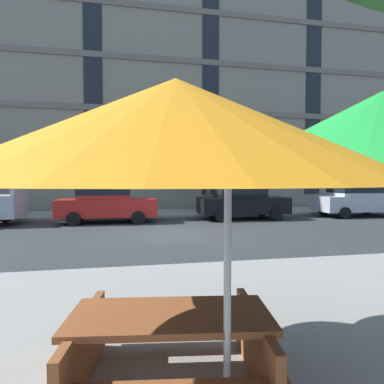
% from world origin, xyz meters
% --- Properties ---
extents(ground_plane, '(120.00, 120.00, 0.00)m').
position_xyz_m(ground_plane, '(0.00, 0.00, 0.00)').
color(ground_plane, '#2D3033').
extents(sidewalk_far, '(56.00, 3.60, 0.12)m').
position_xyz_m(sidewalk_far, '(0.00, 6.80, 0.06)').
color(sidewalk_far, gray).
rests_on(sidewalk_far, ground).
extents(apartment_building, '(44.22, 12.08, 19.20)m').
position_xyz_m(apartment_building, '(-0.00, 14.99, 9.60)').
color(apartment_building, gray).
rests_on(apartment_building, ground).
extents(sedan_red, '(4.40, 1.98, 1.78)m').
position_xyz_m(sedan_red, '(-2.57, 3.70, 0.95)').
color(sedan_red, '#B21E19').
rests_on(sedan_red, ground).
extents(sedan_black, '(4.40, 1.98, 1.78)m').
position_xyz_m(sedan_black, '(3.96, 3.70, 0.95)').
color(sedan_black, black).
rests_on(sedan_black, ground).
extents(sedan_silver, '(4.40, 1.98, 1.78)m').
position_xyz_m(sedan_silver, '(10.41, 3.70, 0.95)').
color(sedan_silver, '#A8AAB2').
rests_on(sedan_silver, ground).
extents(street_tree_middle, '(2.97, 2.60, 5.01)m').
position_xyz_m(street_tree_middle, '(2.98, 7.20, 3.71)').
color(street_tree_middle, brown).
rests_on(street_tree_middle, ground).
extents(patio_umbrella, '(4.05, 3.76, 2.51)m').
position_xyz_m(patio_umbrella, '(-0.75, -9.00, 2.20)').
color(patio_umbrella, silver).
rests_on(patio_umbrella, ground).
extents(picnic_table, '(1.99, 1.75, 0.77)m').
position_xyz_m(picnic_table, '(-1.14, -8.56, 0.49)').
color(picnic_table, brown).
rests_on(picnic_table, ground).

